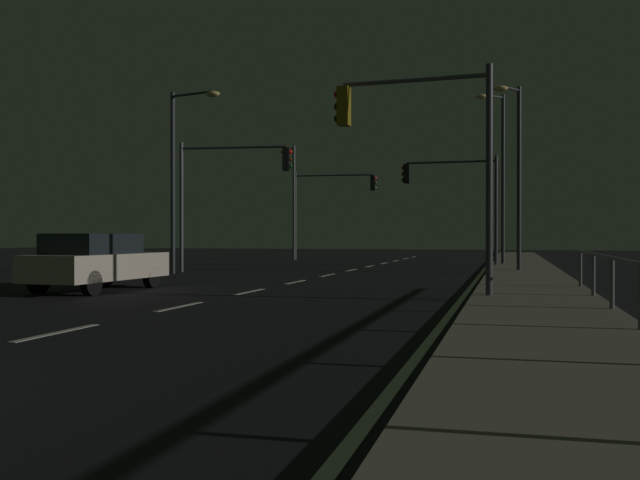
{
  "coord_description": "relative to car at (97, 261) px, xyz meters",
  "views": [
    {
      "loc": [
        6.74,
        -3.92,
        1.5
      ],
      "look_at": [
        -1.16,
        24.12,
        1.34
      ],
      "focal_mm": 37.86,
      "sensor_mm": 36.0,
      "label": 1
    }
  ],
  "objects": [
    {
      "name": "traffic_light_mid_right",
      "position": [
        -0.1,
        25.31,
        3.21
      ],
      "size": [
        5.28,
        0.71,
        5.63
      ],
      "color": "#2D3033",
      "rests_on": "ground"
    },
    {
      "name": "lane_markings_center",
      "position": [
        4.15,
        8.82,
        -0.82
      ],
      "size": [
        0.14,
        50.0,
        0.01
      ],
      "color": "silver",
      "rests_on": "ground"
    },
    {
      "name": "ground_plane",
      "position": [
        4.15,
        5.32,
        -0.82
      ],
      "size": [
        112.0,
        112.0,
        0.0
      ],
      "primitive_type": "plane",
      "color": "black",
      "rests_on": "ground"
    },
    {
      "name": "traffic_light_near_right",
      "position": [
        8.82,
        -0.07,
        3.06
      ],
      "size": [
        3.8,
        0.35,
        5.32
      ],
      "color": "#38383D",
      "rests_on": "sidewalk_right"
    },
    {
      "name": "lane_edge_line",
      "position": [
        9.79,
        10.32,
        -0.82
      ],
      "size": [
        0.14,
        53.0,
        0.01
      ],
      "color": "silver",
      "rests_on": "ground"
    },
    {
      "name": "street_lamp_median",
      "position": [
        11.12,
        12.18,
        3.73
      ],
      "size": [
        1.08,
        1.28,
        7.42
      ],
      "color": "#2D3033",
      "rests_on": "sidewalk_right"
    },
    {
      "name": "street_lamp_across_street",
      "position": [
        -1.8,
        8.32,
        3.59
      ],
      "size": [
        2.32,
        0.69,
        7.28
      ],
      "color": "#2D3033",
      "rests_on": "ground"
    },
    {
      "name": "street_lamp_mid_block",
      "position": [
        -2.55,
        24.97,
        3.52
      ],
      "size": [
        1.33,
        1.1,
        7.28
      ],
      "color": "#4C4C51",
      "rests_on": "ground"
    },
    {
      "name": "traffic_light_near_left",
      "position": [
        8.23,
        17.34,
        3.06
      ],
      "size": [
        4.65,
        0.35,
        5.25
      ],
      "color": "#38383D",
      "rests_on": "sidewalk_right"
    },
    {
      "name": "traffic_light_mid_left",
      "position": [
        -0.35,
        9.87,
        3.06
      ],
      "size": [
        4.77,
        0.89,
        5.45
      ],
      "color": "#4C4C51",
      "rests_on": "ground"
    },
    {
      "name": "sidewalk_right",
      "position": [
        11.46,
        5.32,
        -0.75
      ],
      "size": [
        2.84,
        77.0,
        0.14
      ],
      "primitive_type": "cube",
      "color": "gray",
      "rests_on": "ground"
    },
    {
      "name": "car",
      "position": [
        0.0,
        0.0,
        0.0
      ],
      "size": [
        1.96,
        4.46,
        1.57
      ],
      "color": "beige",
      "rests_on": "ground"
    },
    {
      "name": "street_lamp_corner",
      "position": [
        10.39,
        18.77,
        4.3
      ],
      "size": [
        1.4,
        1.36,
        8.47
      ],
      "color": "#2D3033",
      "rests_on": "sidewalk_right"
    }
  ]
}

